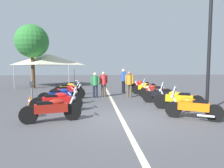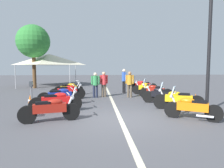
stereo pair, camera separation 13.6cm
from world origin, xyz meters
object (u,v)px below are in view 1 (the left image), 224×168
object	(u,v)px
street_lamp_twin_globe	(210,25)
event_tent	(48,59)
motorcycle_right_row_0	(192,107)
motorcycle_right_row_1	(178,99)
motorcycle_right_row_2	(162,95)
motorcycle_right_row_5	(142,86)
motorcycle_left_row_3	(67,92)
motorcycle_left_row_1	(57,101)
bystander_2	(104,82)
bystander_1	(129,82)
traffic_cone_0	(195,100)
motorcycle_left_row_4	(69,89)
motorcycle_right_row_4	(146,88)
motorcycle_left_row_0	(52,109)
bystander_0	(95,83)
motorcycle_left_row_2	(61,96)
motorcycle_right_row_3	(155,91)
bystander_3	(123,79)
parking_meter	(32,91)
roadside_tree_0	(32,42)
traffic_cone_1	(30,101)

from	to	relation	value
street_lamp_twin_globe	event_tent	distance (m)	15.41
motorcycle_right_row_0	motorcycle_right_row_1	size ratio (longest dim) A/B	0.86
motorcycle_right_row_1	motorcycle_right_row_2	xyz separation A→B (m)	(1.60, 0.20, -0.03)
motorcycle_right_row_5	street_lamp_twin_globe	bearing A→B (deg)	128.87
motorcycle_left_row_3	motorcycle_right_row_5	size ratio (longest dim) A/B	1.05
motorcycle_right_row_2	motorcycle_left_row_3	bearing A→B (deg)	7.37
motorcycle_left_row_1	motorcycle_right_row_1	world-z (taller)	motorcycle_right_row_1
motorcycle_right_row_2	bystander_2	distance (m)	3.89
motorcycle_right_row_0	motorcycle_right_row_1	distance (m)	1.63
motorcycle_left_row_3	bystander_1	size ratio (longest dim) A/B	1.29
traffic_cone_0	bystander_1	size ratio (longest dim) A/B	0.38
motorcycle_left_row_4	bystander_2	distance (m)	2.49
motorcycle_right_row_4	motorcycle_left_row_0	bearing A→B (deg)	84.05
bystander_0	motorcycle_right_row_5	bearing A→B (deg)	-50.77
motorcycle_left_row_0	motorcycle_left_row_2	distance (m)	3.05
motorcycle_left_row_4	motorcycle_right_row_3	bearing A→B (deg)	-38.83
motorcycle_left_row_1	motorcycle_right_row_1	size ratio (longest dim) A/B	1.04
motorcycle_left_row_3	motorcycle_right_row_4	xyz separation A→B (m)	(1.51, -5.12, -0.01)
motorcycle_left_row_0	motorcycle_left_row_1	size ratio (longest dim) A/B	0.95
street_lamp_twin_globe	bystander_3	size ratio (longest dim) A/B	3.09
parking_meter	bystander_3	world-z (taller)	bystander_3
motorcycle_left_row_3	street_lamp_twin_globe	distance (m)	8.05
motorcycle_right_row_0	motorcycle_right_row_2	size ratio (longest dim) A/B	0.93
motorcycle_left_row_1	motorcycle_right_row_0	distance (m)	5.35
motorcycle_left_row_1	roadside_tree_0	size ratio (longest dim) A/B	0.38
motorcycle_right_row_4	bystander_1	xyz separation A→B (m)	(-1.03, 1.36, 0.49)
traffic_cone_1	roadside_tree_0	bearing A→B (deg)	15.78
motorcycle_right_row_1	motorcycle_right_row_3	size ratio (longest dim) A/B	1.10
motorcycle_right_row_1	bystander_0	xyz separation A→B (m)	(3.82, 3.67, 0.43)
motorcycle_right_row_4	street_lamp_twin_globe	distance (m)	6.18
bystander_1	roadside_tree_0	xyz separation A→B (m)	(6.08, 7.66, 3.19)
motorcycle_left_row_3	event_tent	xyz separation A→B (m)	(8.48, 3.04, 2.19)
motorcycle_left_row_1	traffic_cone_1	bearing A→B (deg)	128.57
motorcycle_right_row_0	bystander_3	distance (m)	7.65
traffic_cone_0	bystander_1	world-z (taller)	bystander_1
motorcycle_left_row_3	traffic_cone_1	size ratio (longest dim) A/B	3.40
roadside_tree_0	motorcycle_right_row_4	bearing A→B (deg)	-119.21
motorcycle_left_row_0	traffic_cone_0	world-z (taller)	motorcycle_left_row_0
motorcycle_right_row_5	roadside_tree_0	world-z (taller)	roadside_tree_0
traffic_cone_0	bystander_2	bearing A→B (deg)	53.02
motorcycle_right_row_3	parking_meter	size ratio (longest dim) A/B	1.46
motorcycle_left_row_2	bystander_1	xyz separation A→B (m)	(2.25, -3.86, 0.48)
motorcycle_right_row_4	bystander_0	bearing A→B (deg)	47.86
motorcycle_right_row_0	bystander_0	world-z (taller)	bystander_0
motorcycle_left_row_4	motorcycle_right_row_0	bearing A→B (deg)	-73.42
motorcycle_right_row_4	parking_meter	distance (m)	7.71
roadside_tree_0	event_tent	world-z (taller)	roadside_tree_0
bystander_0	roadside_tree_0	distance (m)	8.78
traffic_cone_0	event_tent	world-z (taller)	event_tent
motorcycle_left_row_4	motorcycle_right_row_5	bearing A→B (deg)	-6.09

